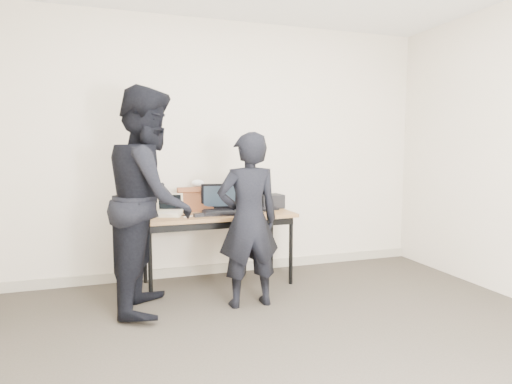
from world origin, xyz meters
name	(u,v)px	position (x,y,z in m)	size (l,w,h in m)	color
room	(325,152)	(0.00, 0.00, 1.35)	(4.60, 4.60, 2.80)	#3C362D
desk	(217,219)	(-0.22, 1.88, 0.66)	(1.52, 0.69, 0.72)	brown
laptop_beige	(168,211)	(-0.70, 1.90, 0.76)	(0.32, 0.31, 0.21)	beige
laptop_center	(221,207)	(-0.18, 1.88, 0.79)	(0.42, 0.41, 0.29)	black
laptop_right	(260,204)	(0.28, 2.03, 0.77)	(0.33, 0.32, 0.22)	black
leather_satchel	(195,199)	(-0.40, 2.11, 0.85)	(0.37, 0.20, 0.25)	brown
tissue	(198,183)	(-0.37, 2.11, 1.00)	(0.13, 0.10, 0.08)	white
equipment_box	(270,201)	(0.41, 2.07, 0.79)	(0.25, 0.21, 0.15)	black
power_brick	(199,215)	(-0.44, 1.71, 0.74)	(0.09, 0.06, 0.03)	black
cables	(222,213)	(-0.17, 1.88, 0.72)	(1.16, 0.42, 0.01)	silver
person_typist	(249,220)	(-0.09, 1.22, 0.75)	(0.55, 0.36, 1.50)	black
person_observer	(151,199)	(-0.89, 1.43, 0.94)	(0.91, 0.71, 1.87)	black
baseboard	(230,267)	(0.00, 2.23, 0.05)	(4.50, 0.03, 0.10)	#A59C89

